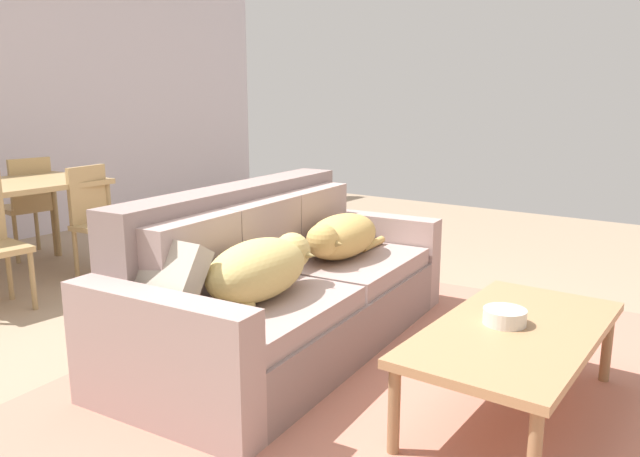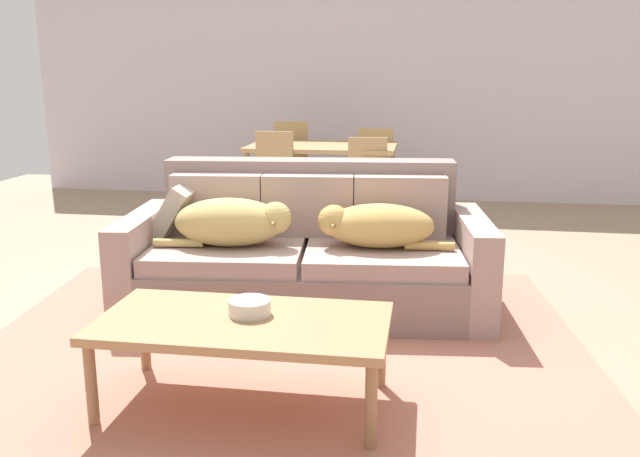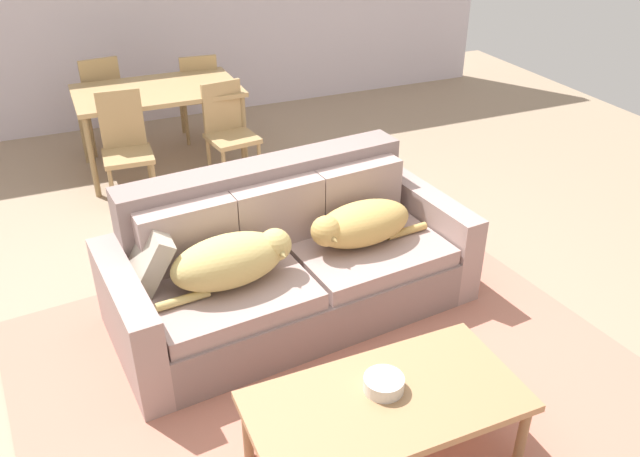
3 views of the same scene
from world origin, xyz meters
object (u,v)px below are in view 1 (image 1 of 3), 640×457
couch (280,288)px  dog_on_left_cushion (261,268)px  bowl_on_coffee_table (505,317)px  coffee_table (515,336)px  dining_chair_far_right (27,202)px  throw_pillow_by_left_arm (165,280)px  dog_on_right_cushion (341,237)px  dining_chair_near_right (99,217)px

couch → dog_on_left_cushion: (-0.41, -0.22, 0.25)m
dog_on_left_cushion → bowl_on_coffee_table: size_ratio=4.35×
coffee_table → dining_chair_far_right: 4.44m
dog_on_left_cushion → bowl_on_coffee_table: 1.17m
throw_pillow_by_left_arm → bowl_on_coffee_table: throw_pillow_by_left_arm is taller
dog_on_right_cushion → couch: bearing=158.9°
dog_on_right_cushion → bowl_on_coffee_table: dog_on_right_cushion is taller
couch → dining_chair_near_right: size_ratio=2.64×
couch → bowl_on_coffee_table: 1.33m
throw_pillow_by_left_arm → dining_chair_near_right: bearing=62.4°
dog_on_right_cushion → dining_chair_far_right: dining_chair_far_right is taller
dining_chair_near_right → dining_chair_far_right: (0.00, 1.05, 0.01)m
dog_on_right_cushion → bowl_on_coffee_table: size_ratio=4.29×
couch → coffee_table: bearing=-97.2°
bowl_on_coffee_table → dog_on_right_cushion: bearing=68.7°
throw_pillow_by_left_arm → dining_chair_near_right: (1.07, 2.04, -0.11)m
dog_on_left_cushion → dining_chair_far_right: size_ratio=0.93×
dining_chair_far_right → throw_pillow_by_left_arm: bearing=75.9°
dog_on_left_cushion → dining_chair_near_right: bearing=68.8°
coffee_table → dining_chair_near_right: dining_chair_near_right is taller
bowl_on_coffee_table → couch: bearing=89.0°
coffee_table → dining_chair_far_right: bearing=86.8°
throw_pillow_by_left_arm → coffee_table: bearing=-58.7°
coffee_table → dining_chair_near_right: size_ratio=1.45×
throw_pillow_by_left_arm → couch: bearing=2.3°
dog_on_left_cushion → dining_chair_near_right: size_ratio=0.94×
dog_on_left_cushion → dining_chair_far_right: bearing=73.6°
coffee_table → dog_on_right_cushion: bearing=69.0°
throw_pillow_by_left_arm → dining_chair_far_right: size_ratio=0.40×
dog_on_right_cushion → throw_pillow_by_left_arm: size_ratio=2.26×
throw_pillow_by_left_arm → dining_chair_far_right: (1.07, 3.09, -0.10)m
dining_chair_far_right → dining_chair_near_right: bearing=94.8°
dog_on_left_cushion → dog_on_right_cushion: size_ratio=1.01×
bowl_on_coffee_table → throw_pillow_by_left_arm: bearing=122.9°
couch → dog_on_right_cushion: 0.52m
dining_chair_near_right → dining_chair_far_right: 1.05m
couch → dining_chair_far_right: (0.21, 3.05, 0.17)m
couch → coffee_table: couch is taller
couch → bowl_on_coffee_table: bearing=-96.6°
throw_pillow_by_left_arm → bowl_on_coffee_table: size_ratio=1.90×
dog_on_left_cushion → throw_pillow_by_left_arm: throw_pillow_by_left_arm is taller
dog_on_right_cushion → dining_chair_near_right: size_ratio=0.93×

